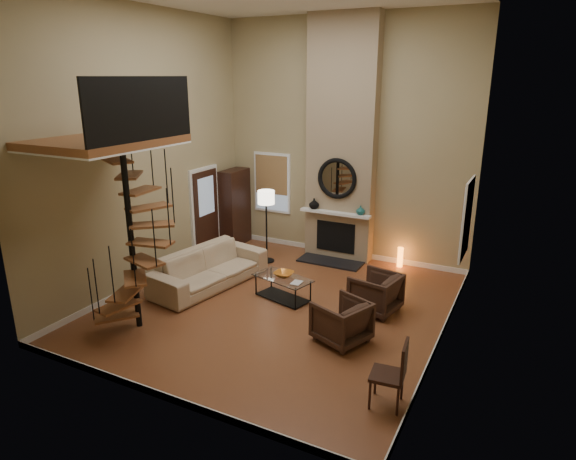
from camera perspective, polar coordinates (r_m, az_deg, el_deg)
The scene contains 32 objects.
ground at distance 9.57m, azimuth -1.10°, elevation -8.70°, with size 6.00×6.50×0.01m, color #985731.
back_wall at distance 11.66m, azimuth 6.50°, elevation 10.09°, with size 6.00×0.02×5.50m, color tan.
front_wall at distance 6.12m, azimuth -15.81°, elevation 3.05°, with size 6.00×0.02×5.50m, color tan.
left_wall at distance 10.47m, azimuth -16.00°, elevation 8.73°, with size 0.02×6.50×5.50m, color tan.
right_wall at distance 7.78m, azimuth 18.74°, elevation 5.74°, with size 0.02×6.50×5.50m, color tan.
baseboard_back at distance 12.27m, azimuth 6.06°, elevation -2.48°, with size 6.00×0.02×0.12m, color white.
baseboard_front at distance 7.24m, azimuth -13.95°, elevation -18.02°, with size 6.00×0.02×0.12m, color white.
baseboard_left at distance 11.15m, azimuth -14.83°, elevation -5.05°, with size 0.02×6.50×0.12m, color white.
baseboard_right at distance 8.69m, azimuth 16.95°, elevation -11.88°, with size 0.02×6.50×0.12m, color white.
chimney_breast at distance 11.48m, azimuth 6.16°, elevation 9.99°, with size 1.60×0.38×5.50m, color #957F61.
hearth at distance 11.70m, azimuth 4.86°, elevation -3.65°, with size 1.50×0.60×0.04m, color black.
firebox at distance 11.78m, azimuth 5.47°, elevation -0.79°, with size 0.95×0.02×0.72m, color black.
mantel at distance 11.53m, azimuth 5.40°, elevation 1.94°, with size 1.70×0.18×0.06m, color white.
mirror_frame at distance 11.41m, azimuth 5.63°, elevation 5.88°, with size 0.94×0.94×0.10m, color black.
mirror_disc at distance 11.41m, azimuth 5.65°, elevation 5.89°, with size 0.80×0.80×0.01m, color white.
vase_left at distance 11.74m, azimuth 3.00°, elevation 3.04°, with size 0.24×0.24×0.25m, color black.
vase_right at distance 11.34m, azimuth 8.31°, elevation 2.26°, with size 0.20×0.20×0.21m, color #175352.
window_back at distance 12.60m, azimuth -1.85°, elevation 5.53°, with size 1.02×0.06×1.52m.
window_right at distance 9.97m, azimuth 19.80°, elevation 1.36°, with size 0.06×1.02×1.52m.
entry_door at distance 12.13m, azimuth -9.45°, elevation 2.05°, with size 0.10×1.05×2.16m.
loft at distance 8.47m, azimuth -19.77°, elevation 9.84°, with size 1.70×2.20×1.09m.
spiral_stair at distance 8.58m, azimuth -17.54°, elevation 0.19°, with size 1.47×1.47×4.06m.
hutch at distance 12.81m, azimuth -6.10°, elevation 2.54°, with size 0.41×0.88×1.97m, color black.
sofa at distance 10.44m, azimuth -9.02°, elevation -4.24°, with size 2.58×1.01×0.75m, color tan.
armchair_near at distance 9.36m, azimuth 10.40°, elevation -7.20°, with size 0.80×0.82×0.74m, color #3E261C.
armchair_far at distance 8.25m, azimuth 6.52°, elevation -10.52°, with size 0.77×0.79×0.72m, color #3E261C.
coffee_table at distance 9.74m, azimuth -0.61°, elevation -6.34°, with size 1.26×0.85×0.44m.
bowl at distance 9.69m, azimuth -0.47°, elevation -5.08°, with size 0.37×0.37×0.09m, color orange.
book at distance 9.40m, azimuth 0.86°, elevation -6.06°, with size 0.18×0.25×0.02m, color gray.
floor_lamp at distance 11.34m, azimuth -2.52°, elevation 3.10°, with size 0.38×0.38×1.70m.
accent_lamp at distance 11.57m, azimuth 12.74°, elevation -3.06°, with size 0.13×0.13×0.45m, color orange.
side_chair at distance 6.83m, azimuth 12.09°, elevation -15.54°, with size 0.48×0.47×0.94m.
Camera 1 is at (4.08, -7.57, 4.18)m, focal length 31.01 mm.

